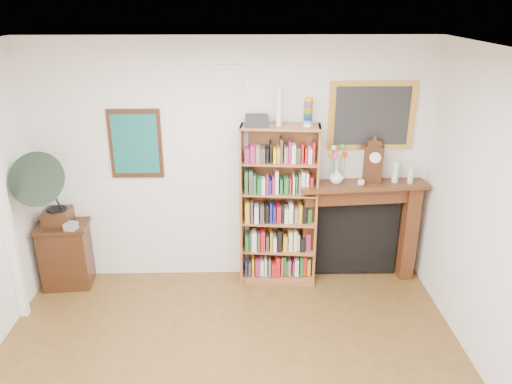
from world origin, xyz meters
TOP-DOWN VIEW (x-y plane):
  - room at (0.00, 0.00)m, footprint 4.51×5.01m
  - teal_poster at (-1.05, 2.48)m, footprint 0.58×0.04m
  - small_picture at (0.00, 2.48)m, footprint 0.26×0.04m
  - gilt_painting at (1.55, 2.48)m, footprint 0.95×0.04m
  - bookshelf at (0.54, 2.32)m, footprint 0.90×0.39m
  - side_cabinet at (-1.92, 2.27)m, footprint 0.60×0.46m
  - fireplace at (1.48, 2.39)m, footprint 1.47×0.47m
  - gramophone at (-1.95, 2.14)m, footprint 0.59×0.73m
  - cd_stack at (-1.77, 2.15)m, footprint 0.15×0.15m
  - mantel_clock at (1.58, 2.37)m, footprint 0.23×0.17m
  - flower_vase at (1.17, 2.34)m, footprint 0.21×0.21m
  - teacup at (1.44, 2.26)m, footprint 0.09×0.09m
  - bottle_left at (1.84, 2.36)m, footprint 0.07×0.07m
  - bottle_right at (2.00, 2.33)m, footprint 0.06×0.06m

SIDE VIEW (x-z plane):
  - side_cabinet at x=-1.92m, z-range 0.00..0.77m
  - fireplace at x=1.48m, z-range 0.11..1.33m
  - cd_stack at x=-1.77m, z-range 0.77..0.85m
  - bookshelf at x=0.54m, z-range -0.03..2.14m
  - teacup at x=1.44m, z-range 1.22..1.28m
  - gramophone at x=-1.95m, z-range 0.83..1.77m
  - flower_vase at x=1.17m, z-range 1.22..1.39m
  - bottle_right at x=2.00m, z-range 1.22..1.42m
  - bottle_left at x=1.84m, z-range 1.22..1.46m
  - room at x=0.00m, z-range -0.01..2.81m
  - mantel_clock at x=1.58m, z-range 1.21..1.70m
  - teal_poster at x=-1.05m, z-range 1.26..2.04m
  - gilt_painting at x=1.55m, z-range 1.58..2.33m
  - small_picture at x=0.00m, z-range 2.20..2.50m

